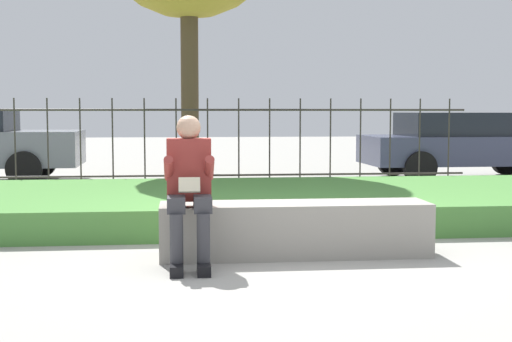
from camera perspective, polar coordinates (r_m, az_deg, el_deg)
ground_plane at (r=6.59m, az=2.08°, el=-6.80°), size 60.00×60.00×0.00m
stone_bench at (r=6.57m, az=3.14°, el=-4.89°), size 2.46×0.55×0.49m
person_seated_reader at (r=6.12m, az=-5.37°, el=-0.97°), size 0.42×0.73×1.29m
grass_berm at (r=8.95m, az=-0.10°, el=-2.63°), size 9.43×3.46×0.33m
iron_fence at (r=11.36m, az=-1.39°, el=2.15°), size 7.43×0.03×1.53m
car_parked_right at (r=14.51m, az=16.32°, el=2.12°), size 4.02×1.89×1.30m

